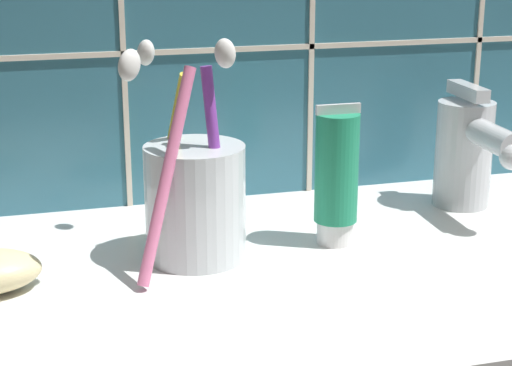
{
  "coord_description": "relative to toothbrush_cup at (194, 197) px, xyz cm",
  "views": [
    {
      "loc": [
        -25.66,
        -59.38,
        27.56
      ],
      "look_at": [
        -8.41,
        1.37,
        8.43
      ],
      "focal_mm": 60.0,
      "sensor_mm": 36.0,
      "label": 1
    }
  ],
  "objects": [
    {
      "name": "sink_counter",
      "position": [
        12.89,
        -3.41,
        -6.05
      ],
      "size": [
        71.73,
        36.9,
        2.0
      ],
      "primitive_type": "cube",
      "color": "white",
      "rests_on": "ground"
    },
    {
      "name": "toothbrush_cup",
      "position": [
        0.0,
        0.0,
        0.0
      ],
      "size": [
        10.78,
        14.73,
        17.89
      ],
      "color": "silver",
      "rests_on": "sink_counter"
    },
    {
      "name": "toothpaste_tube",
      "position": [
        11.92,
        0.03,
        0.74
      ],
      "size": [
        3.76,
        3.58,
        11.81
      ],
      "color": "white",
      "rests_on": "sink_counter"
    },
    {
      "name": "sink_faucet",
      "position": [
        27.03,
        5.45,
        0.55
      ],
      "size": [
        5.29,
        12.83,
        11.54
      ],
      "rotation": [
        0.0,
        0.0,
        -1.62
      ],
      "color": "silver",
      "rests_on": "sink_counter"
    }
  ]
}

